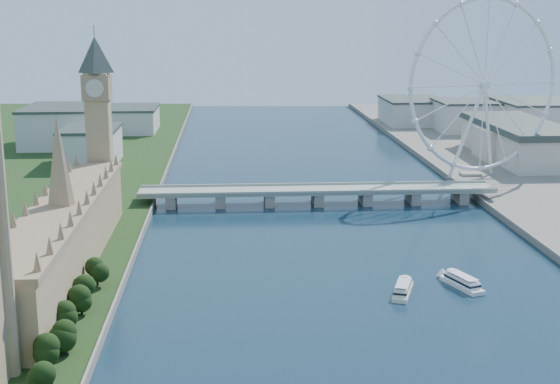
{
  "coord_description": "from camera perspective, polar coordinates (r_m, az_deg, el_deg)",
  "views": [
    {
      "loc": [
        -54.25,
        -167.59,
        114.76
      ],
      "look_at": [
        -29.25,
        210.0,
        28.43
      ],
      "focal_mm": 50.0,
      "sensor_mm": 36.0,
      "label": 1
    }
  ],
  "objects": [
    {
      "name": "parliament_range",
      "position": [
        358.71,
        -15.53,
        -3.2
      ],
      "size": [
        24.0,
        200.0,
        70.0
      ],
      "color": "tan",
      "rests_on": "ground"
    },
    {
      "name": "big_ben",
      "position": [
        454.21,
        -13.19,
        6.42
      ],
      "size": [
        20.02,
        20.02,
        110.0
      ],
      "color": "tan",
      "rests_on": "ground"
    },
    {
      "name": "tour_boat_far",
      "position": [
        347.42,
        13.15,
        -6.79
      ],
      "size": [
        15.65,
        27.85,
        5.96
      ],
      "primitive_type": null,
      "rotation": [
        0.0,
        0.0,
        0.34
      ],
      "color": "white",
      "rests_on": "ground"
    },
    {
      "name": "tour_boat_near",
      "position": [
        334.51,
        8.96,
        -7.38
      ],
      "size": [
        15.11,
        26.93,
        5.76
      ],
      "primitive_type": null,
      "rotation": [
        0.0,
        0.0,
        -0.34
      ],
      "color": "beige",
      "rests_on": "ground"
    },
    {
      "name": "london_eye",
      "position": [
        552.96,
        14.72,
        7.53
      ],
      "size": [
        113.6,
        39.12,
        124.3
      ],
      "color": "silver",
      "rests_on": "ground"
    },
    {
      "name": "county_hall",
      "position": [
        650.26,
        16.93,
        2.12
      ],
      "size": [
        54.0,
        144.0,
        35.0
      ],
      "primitive_type": null,
      "color": "beige",
      "rests_on": "ground"
    },
    {
      "name": "tree_row",
      "position": [
        256.03,
        -17.08,
        -12.18
      ],
      "size": [
        8.65,
        184.65,
        20.4
      ],
      "color": "black",
      "rests_on": "ground"
    },
    {
      "name": "city_skyline",
      "position": [
        740.14,
        3.52,
        5.23
      ],
      "size": [
        505.0,
        280.0,
        32.0
      ],
      "color": "beige",
      "rests_on": "ground"
    },
    {
      "name": "westminster_bridge",
      "position": [
        482.98,
        2.76,
        -0.1
      ],
      "size": [
        220.0,
        22.0,
        9.5
      ],
      "color": "gray",
      "rests_on": "ground"
    }
  ]
}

